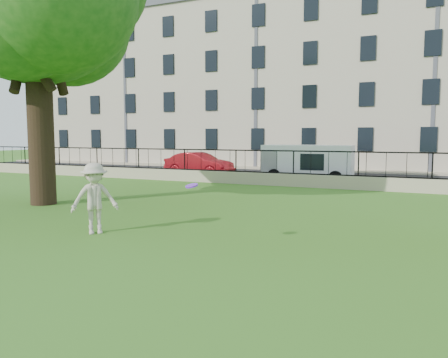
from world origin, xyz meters
The scene contains 10 objects.
ground centered at (0.00, 0.00, 0.00)m, with size 120.00×120.00×0.00m, color #3A6818.
retaining_wall centered at (0.00, 12.00, 0.30)m, with size 50.00×0.40×0.60m, color tan.
iron_railing centered at (0.00, 12.00, 1.15)m, with size 50.00×0.05×1.13m.
street centered at (0.00, 16.70, 0.01)m, with size 60.00×9.00×0.01m, color black.
sidewalk centered at (0.00, 21.90, 0.06)m, with size 60.00×1.40×0.12m, color tan.
building_row centered at (0.00, 27.57, 6.92)m, with size 56.40×10.40×13.80m.
man centered at (-1.59, 0.01, 0.88)m, with size 1.13×0.65×1.75m, color beige.
frisbee centered at (1.30, -0.27, 1.36)m, with size 0.27×0.27×0.03m, color #7826DA.
red_sedan centered at (-6.78, 15.07, 0.71)m, with size 1.50×4.29×1.42m, color maroon.
white_van centered at (0.08, 14.40, 0.97)m, with size 4.62×1.80×1.94m, color white.
Camera 1 is at (5.79, -8.27, 2.40)m, focal length 35.00 mm.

